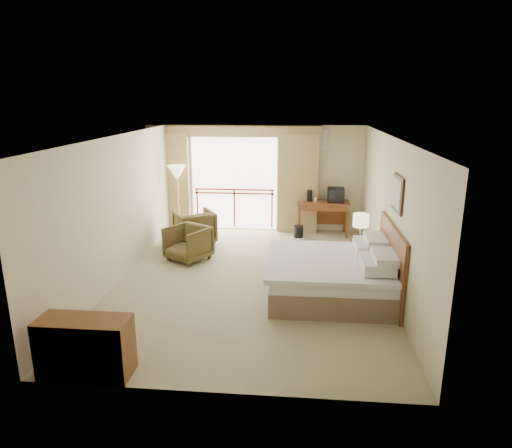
# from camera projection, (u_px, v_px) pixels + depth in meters

# --- Properties ---
(floor) EXTENTS (7.00, 7.00, 0.00)m
(floor) POSITION_uv_depth(u_px,v_px,m) (251.00, 279.00, 8.74)
(floor) COLOR gray
(floor) RESTS_ON ground
(ceiling) EXTENTS (7.00, 7.00, 0.00)m
(ceiling) POSITION_uv_depth(u_px,v_px,m) (251.00, 137.00, 8.02)
(ceiling) COLOR white
(ceiling) RESTS_ON wall_back
(wall_back) EXTENTS (5.00, 0.00, 5.00)m
(wall_back) POSITION_uv_depth(u_px,v_px,m) (265.00, 178.00, 11.74)
(wall_back) COLOR #C6B88E
(wall_back) RESTS_ON ground
(wall_front) EXTENTS (5.00, 0.00, 5.00)m
(wall_front) POSITION_uv_depth(u_px,v_px,m) (219.00, 287.00, 5.02)
(wall_front) COLOR #C6B88E
(wall_front) RESTS_ON ground
(wall_left) EXTENTS (0.00, 7.00, 7.00)m
(wall_left) POSITION_uv_depth(u_px,v_px,m) (120.00, 208.00, 8.60)
(wall_left) COLOR #C6B88E
(wall_left) RESTS_ON ground
(wall_right) EXTENTS (0.00, 7.00, 7.00)m
(wall_right) POSITION_uv_depth(u_px,v_px,m) (390.00, 214.00, 8.16)
(wall_right) COLOR #C6B88E
(wall_right) RESTS_ON ground
(balcony_door) EXTENTS (2.40, 0.00, 2.40)m
(balcony_door) POSITION_uv_depth(u_px,v_px,m) (234.00, 184.00, 11.83)
(balcony_door) COLOR white
(balcony_door) RESTS_ON wall_back
(balcony_railing) EXTENTS (2.09, 0.03, 1.02)m
(balcony_railing) POSITION_uv_depth(u_px,v_px,m) (234.00, 198.00, 11.91)
(balcony_railing) COLOR #A5210E
(balcony_railing) RESTS_ON wall_back
(curtain_left) EXTENTS (1.00, 0.26, 2.50)m
(curtain_left) POSITION_uv_depth(u_px,v_px,m) (171.00, 182.00, 11.84)
(curtain_left) COLOR olive
(curtain_left) RESTS_ON wall_back
(curtain_right) EXTENTS (1.00, 0.26, 2.50)m
(curtain_right) POSITION_uv_depth(u_px,v_px,m) (298.00, 184.00, 11.54)
(curtain_right) COLOR olive
(curtain_right) RESTS_ON wall_back
(valance) EXTENTS (4.40, 0.22, 0.28)m
(valance) POSITION_uv_depth(u_px,v_px,m) (233.00, 131.00, 11.37)
(valance) COLOR olive
(valance) RESTS_ON wall_back
(hvac_vent) EXTENTS (0.50, 0.04, 0.50)m
(hvac_vent) POSITION_uv_depth(u_px,v_px,m) (317.00, 140.00, 11.32)
(hvac_vent) COLOR silver
(hvac_vent) RESTS_ON wall_back
(bed) EXTENTS (2.13, 2.06, 0.97)m
(bed) POSITION_uv_depth(u_px,v_px,m) (333.00, 275.00, 7.93)
(bed) COLOR brown
(bed) RESTS_ON floor
(headboard) EXTENTS (0.06, 2.10, 1.30)m
(headboard) POSITION_uv_depth(u_px,v_px,m) (391.00, 262.00, 7.77)
(headboard) COLOR #572911
(headboard) RESTS_ON wall_right
(framed_art) EXTENTS (0.04, 0.72, 0.60)m
(framed_art) POSITION_uv_depth(u_px,v_px,m) (397.00, 194.00, 7.45)
(framed_art) COLOR #321E0D
(framed_art) RESTS_ON wall_right
(nightstand) EXTENTS (0.38, 0.45, 0.54)m
(nightstand) POSITION_uv_depth(u_px,v_px,m) (359.00, 255.00, 9.28)
(nightstand) COLOR #572911
(nightstand) RESTS_ON floor
(table_lamp) EXTENTS (0.32, 0.32, 0.56)m
(table_lamp) POSITION_uv_depth(u_px,v_px,m) (361.00, 221.00, 9.14)
(table_lamp) COLOR tan
(table_lamp) RESTS_ON nightstand
(phone) EXTENTS (0.18, 0.15, 0.07)m
(phone) POSITION_uv_depth(u_px,v_px,m) (358.00, 243.00, 9.06)
(phone) COLOR black
(phone) RESTS_ON nightstand
(desk) EXTENTS (1.29, 0.62, 0.84)m
(desk) POSITION_uv_depth(u_px,v_px,m) (323.00, 208.00, 11.52)
(desk) COLOR #572911
(desk) RESTS_ON floor
(tv) EXTENTS (0.40, 0.32, 0.36)m
(tv) POSITION_uv_depth(u_px,v_px,m) (336.00, 195.00, 11.34)
(tv) COLOR black
(tv) RESTS_ON desk
(coffee_maker) EXTENTS (0.14, 0.14, 0.29)m
(coffee_maker) POSITION_uv_depth(u_px,v_px,m) (309.00, 196.00, 11.41)
(coffee_maker) COLOR black
(coffee_maker) RESTS_ON desk
(cup) EXTENTS (0.09, 0.09, 0.11)m
(cup) POSITION_uv_depth(u_px,v_px,m) (315.00, 200.00, 11.38)
(cup) COLOR white
(cup) RESTS_ON desk
(wastebasket) EXTENTS (0.23, 0.23, 0.29)m
(wastebasket) POSITION_uv_depth(u_px,v_px,m) (298.00, 231.00, 11.33)
(wastebasket) COLOR black
(wastebasket) RESTS_ON floor
(armchair_far) EXTENTS (1.18, 1.19, 0.80)m
(armchair_far) POSITION_uv_depth(u_px,v_px,m) (195.00, 243.00, 10.92)
(armchair_far) COLOR #433719
(armchair_far) RESTS_ON floor
(armchair_near) EXTENTS (1.10, 1.10, 0.74)m
(armchair_near) POSITION_uv_depth(u_px,v_px,m) (189.00, 260.00, 9.80)
(armchair_near) COLOR #433719
(armchair_near) RESTS_ON floor
(side_table) EXTENTS (0.45, 0.45, 0.49)m
(side_table) POSITION_uv_depth(u_px,v_px,m) (173.00, 236.00, 10.35)
(side_table) COLOR #321E0D
(side_table) RESTS_ON floor
(book) EXTENTS (0.21, 0.24, 0.02)m
(book) POSITION_uv_depth(u_px,v_px,m) (173.00, 229.00, 10.31)
(book) COLOR white
(book) RESTS_ON side_table
(floor_lamp) EXTENTS (0.45, 0.45, 1.75)m
(floor_lamp) POSITION_uv_depth(u_px,v_px,m) (177.00, 175.00, 11.22)
(floor_lamp) COLOR tan
(floor_lamp) RESTS_ON floor
(dresser) EXTENTS (1.14, 0.48, 0.76)m
(dresser) POSITION_uv_depth(u_px,v_px,m) (85.00, 347.00, 5.66)
(dresser) COLOR #572911
(dresser) RESTS_ON floor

